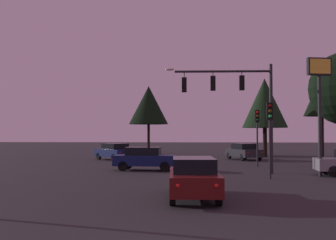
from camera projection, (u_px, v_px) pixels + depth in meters
ground_plane at (184, 165)px, 31.29m from camera, size 168.00×168.00×0.00m
traffic_signal_mast_arm at (236, 95)px, 24.82m from camera, size 6.51×0.49×6.64m
traffic_light_corner_left at (257, 126)px, 30.08m from camera, size 0.32×0.36×4.16m
traffic_light_corner_right at (270, 125)px, 21.80m from camera, size 0.30×0.35×4.06m
car_nearside_lane at (193, 177)px, 15.09m from camera, size 1.98×4.71×1.52m
car_crossing_right at (145, 158)px, 26.81m from camera, size 4.20×1.88×1.52m
car_far_lane at (244, 151)px, 37.44m from camera, size 3.17×4.58×1.52m
car_parked_lot at (114, 151)px, 37.47m from camera, size 4.14×4.24×1.52m
store_sign_illuminated at (319, 89)px, 23.16m from camera, size 1.42×0.53×6.72m
tree_behind_sign at (149, 105)px, 49.01m from camera, size 4.70×4.70×8.14m
tree_left_far at (265, 103)px, 42.39m from camera, size 4.67×4.67×8.16m
tree_center_horizon at (321, 97)px, 42.73m from camera, size 3.60×3.60×8.45m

